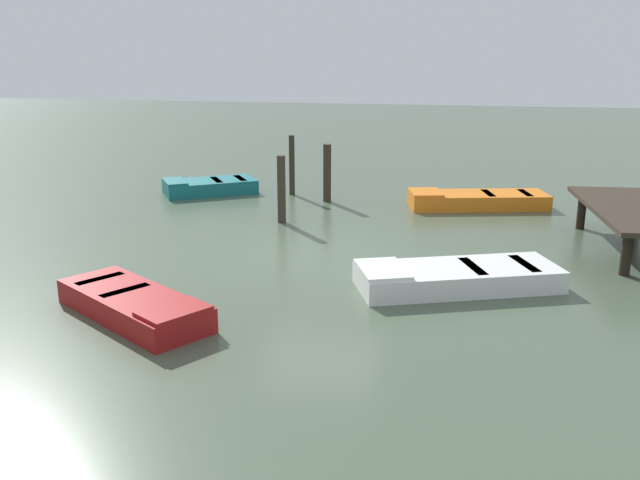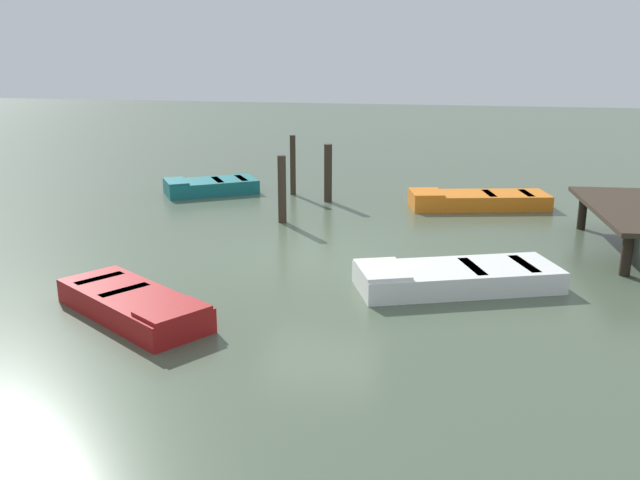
{
  "view_description": "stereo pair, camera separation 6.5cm",
  "coord_description": "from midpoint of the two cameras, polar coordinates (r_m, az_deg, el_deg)",
  "views": [
    {
      "loc": [
        13.4,
        2.68,
        4.22
      ],
      "look_at": [
        0.0,
        0.0,
        0.35
      ],
      "focal_mm": 38.27,
      "sensor_mm": 36.0,
      "label": 1
    },
    {
      "loc": [
        13.39,
        2.74,
        4.22
      ],
      "look_at": [
        0.0,
        0.0,
        0.35
      ],
      "focal_mm": 38.27,
      "sensor_mm": 36.0,
      "label": 2
    }
  ],
  "objects": [
    {
      "name": "mooring_piling_near_right",
      "position": [
        20.19,
        -2.46,
        6.27
      ],
      "size": [
        0.17,
        0.17,
        1.76
      ],
      "primitive_type": "cylinder",
      "color": "#33281E",
      "rests_on": "ground_plane"
    },
    {
      "name": "rowboat_teal",
      "position": [
        20.74,
        -9.33,
        4.47
      ],
      "size": [
        2.54,
        2.95,
        0.46
      ],
      "rotation": [
        0.0,
        0.0,
        5.28
      ],
      "color": "#14666B",
      "rests_on": "ground_plane"
    },
    {
      "name": "mooring_piling_far_left",
      "position": [
        19.26,
        0.5,
        5.62
      ],
      "size": [
        0.22,
        0.22,
        1.63
      ],
      "primitive_type": "cylinder",
      "color": "#33281E",
      "rests_on": "ground_plane"
    },
    {
      "name": "dock_segment",
      "position": [
        15.96,
        24.76,
        2.09
      ],
      "size": [
        4.53,
        2.17,
        0.95
      ],
      "rotation": [
        0.0,
        0.0,
        0.07
      ],
      "color": "#33281E",
      "rests_on": "ground_plane"
    },
    {
      "name": "ground_plane",
      "position": [
        14.3,
        -0.13,
        -1.35
      ],
      "size": [
        80.0,
        80.0,
        0.0
      ],
      "primitive_type": "plane",
      "color": "#475642"
    },
    {
      "name": "rowboat_red",
      "position": [
        11.47,
        -15.45,
        -5.22
      ],
      "size": [
        2.59,
        3.14,
        0.46
      ],
      "rotation": [
        0.0,
        0.0,
        0.99
      ],
      "color": "maroon",
      "rests_on": "ground_plane"
    },
    {
      "name": "rowboat_orange",
      "position": [
        19.11,
        12.86,
        3.31
      ],
      "size": [
        2.05,
        3.89,
        0.46
      ],
      "rotation": [
        0.0,
        0.0,
        4.94
      ],
      "color": "orange",
      "rests_on": "ground_plane"
    },
    {
      "name": "rowboat_white",
      "position": [
        12.61,
        11.18,
        -3.01
      ],
      "size": [
        2.54,
        3.87,
        0.46
      ],
      "rotation": [
        0.0,
        0.0,
        5.08
      ],
      "color": "silver",
      "rests_on": "ground_plane"
    },
    {
      "name": "mooring_piling_center",
      "position": [
        16.9,
        -3.35,
        4.25
      ],
      "size": [
        0.21,
        0.21,
        1.68
      ],
      "primitive_type": "cylinder",
      "color": "#33281E",
      "rests_on": "ground_plane"
    }
  ]
}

